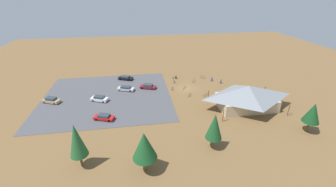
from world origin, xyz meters
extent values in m
plane|color=brown|center=(0.00, 0.00, 0.00)|extent=(160.00, 160.00, 0.00)
cube|color=#4C4C51|center=(22.45, 1.84, 0.03)|extent=(33.73, 30.46, 0.05)
cube|color=#C6B28E|center=(-11.67, 13.26, 1.45)|extent=(13.35, 7.60, 2.90)
pyramid|color=gray|center=(-11.67, 13.26, 4.37)|extent=(16.15, 10.40, 2.94)
cylinder|color=brown|center=(-19.53, 8.27, 1.45)|extent=(0.20, 0.20, 2.90)
cylinder|color=brown|center=(-3.80, 8.27, 1.45)|extent=(0.20, 0.20, 2.90)
cylinder|color=brown|center=(-19.53, 18.25, 1.45)|extent=(0.20, 0.20, 2.90)
cylinder|color=brown|center=(-3.80, 18.25, 1.45)|extent=(0.20, 0.20, 2.90)
cylinder|color=brown|center=(1.67, -7.90, 0.45)|extent=(0.60, 0.60, 0.90)
cylinder|color=#99999E|center=(3.24, -3.93, 1.10)|extent=(0.08, 0.08, 2.20)
cube|color=#1959B2|center=(3.24, -3.93, 1.90)|extent=(0.56, 0.04, 0.40)
cylinder|color=brown|center=(13.83, 29.82, 1.34)|extent=(0.44, 0.44, 2.68)
cone|color=#194C23|center=(13.83, 29.82, 5.00)|extent=(3.88, 3.88, 4.64)
cylinder|color=brown|center=(-19.44, 24.54, 1.22)|extent=(0.36, 0.36, 2.43)
cone|color=#14421E|center=(-19.44, 24.54, 4.49)|extent=(3.21, 3.21, 4.12)
cylinder|color=brown|center=(1.34, 26.20, 1.11)|extent=(0.40, 0.40, 2.22)
cone|color=#194C23|center=(1.34, 26.20, 4.65)|extent=(2.97, 2.97, 4.87)
cylinder|color=brown|center=(24.18, 27.23, 1.19)|extent=(0.38, 0.38, 2.38)
cone|color=#235B2D|center=(24.18, 27.23, 5.28)|extent=(2.82, 2.82, 5.82)
torus|color=black|center=(0.75, 5.58, 0.37)|extent=(0.56, 0.55, 0.75)
torus|color=black|center=(0.07, 4.91, 0.37)|extent=(0.56, 0.55, 0.75)
cylinder|color=silver|center=(0.41, 5.25, 0.50)|extent=(0.66, 0.64, 0.04)
cylinder|color=silver|center=(0.53, 5.37, 0.61)|extent=(0.04, 0.04, 0.47)
cube|color=black|center=(0.53, 5.37, 0.85)|extent=(0.20, 0.20, 0.05)
cylinder|color=silver|center=(0.14, 4.98, 0.63)|extent=(0.04, 0.04, 0.51)
cylinder|color=black|center=(0.14, 4.98, 0.88)|extent=(0.36, 0.37, 0.03)
torus|color=black|center=(-3.54, 6.03, 0.37)|extent=(0.69, 0.33, 0.74)
torus|color=black|center=(-4.44, 5.64, 0.37)|extent=(0.69, 0.33, 0.74)
cylinder|color=#1E7F38|center=(-3.99, 5.84, 0.49)|extent=(0.84, 0.39, 0.04)
cylinder|color=#1E7F38|center=(-3.83, 5.91, 0.57)|extent=(0.04, 0.04, 0.40)
cube|color=black|center=(-3.83, 5.91, 0.77)|extent=(0.22, 0.15, 0.05)
cylinder|color=#1E7F38|center=(-4.35, 5.68, 0.59)|extent=(0.04, 0.04, 0.45)
cylinder|color=black|center=(-4.35, 5.68, 0.82)|extent=(0.22, 0.45, 0.03)
torus|color=black|center=(-7.46, -6.46, 0.36)|extent=(0.59, 0.49, 0.73)
torus|color=black|center=(-6.64, -7.13, 0.36)|extent=(0.59, 0.49, 0.73)
cylinder|color=orange|center=(-7.05, -6.79, 0.48)|extent=(0.77, 0.64, 0.04)
cylinder|color=orange|center=(-7.20, -6.67, 0.59)|extent=(0.04, 0.04, 0.45)
cube|color=black|center=(-7.20, -6.67, 0.81)|extent=(0.21, 0.19, 0.05)
cylinder|color=orange|center=(-6.73, -7.06, 0.58)|extent=(0.04, 0.04, 0.43)
cylinder|color=black|center=(-6.73, -7.06, 0.79)|extent=(0.33, 0.39, 0.03)
torus|color=black|center=(-2.95, -3.74, 0.35)|extent=(0.58, 0.45, 0.70)
torus|color=black|center=(-3.74, -4.33, 0.35)|extent=(0.58, 0.45, 0.70)
cylinder|color=yellow|center=(-3.35, -4.04, 0.46)|extent=(0.75, 0.57, 0.04)
cylinder|color=yellow|center=(-3.20, -3.93, 0.55)|extent=(0.04, 0.04, 0.41)
cube|color=black|center=(-3.20, -3.93, 0.76)|extent=(0.21, 0.18, 0.05)
cylinder|color=yellow|center=(-3.66, -4.27, 0.57)|extent=(0.04, 0.04, 0.45)
cylinder|color=black|center=(-3.66, -4.27, 0.80)|extent=(0.31, 0.41, 0.03)
torus|color=black|center=(1.03, 0.50, 0.33)|extent=(0.47, 0.50, 0.65)
torus|color=black|center=(0.34, -0.24, 0.33)|extent=(0.47, 0.50, 0.65)
cylinder|color=#B7B7BC|center=(0.69, 0.13, 0.43)|extent=(0.66, 0.71, 0.04)
cylinder|color=#B7B7BC|center=(0.81, 0.26, 0.54)|extent=(0.04, 0.04, 0.43)
cube|color=black|center=(0.81, 0.26, 0.75)|extent=(0.19, 0.20, 0.05)
cylinder|color=#B7B7BC|center=(0.41, -0.17, 0.53)|extent=(0.04, 0.04, 0.41)
cylinder|color=black|center=(0.41, -0.17, 0.74)|extent=(0.37, 0.35, 0.03)
torus|color=black|center=(4.50, 0.92, 0.35)|extent=(0.33, 0.65, 0.69)
torus|color=black|center=(4.09, 0.06, 0.35)|extent=(0.33, 0.65, 0.69)
cylinder|color=#722D9E|center=(4.29, 0.49, 0.46)|extent=(0.40, 0.81, 0.04)
cylinder|color=#722D9E|center=(4.37, 0.65, 0.54)|extent=(0.04, 0.04, 0.38)
cube|color=black|center=(4.37, 0.65, 0.73)|extent=(0.16, 0.22, 0.05)
cylinder|color=#722D9E|center=(4.13, 0.15, 0.55)|extent=(0.04, 0.04, 0.41)
cylinder|color=black|center=(4.13, 0.15, 0.76)|extent=(0.45, 0.23, 0.03)
torus|color=black|center=(2.80, -5.10, 0.35)|extent=(0.08, 0.71, 0.71)
torus|color=black|center=(2.74, -4.06, 0.35)|extent=(0.08, 0.71, 0.71)
cylinder|color=red|center=(2.77, -4.58, 0.47)|extent=(0.09, 0.96, 0.04)
cylinder|color=red|center=(2.78, -4.77, 0.58)|extent=(0.04, 0.04, 0.45)
cube|color=black|center=(2.78, -4.77, 0.80)|extent=(0.09, 0.20, 0.05)
cylinder|color=red|center=(2.75, -4.16, 0.58)|extent=(0.04, 0.04, 0.45)
cylinder|color=black|center=(2.75, -4.16, 0.81)|extent=(0.48, 0.06, 0.03)
cube|color=maroon|center=(11.14, -1.58, 0.56)|extent=(4.87, 3.25, 0.59)
cube|color=#2D3842|center=(11.14, -1.58, 1.13)|extent=(2.93, 2.37, 0.55)
cylinder|color=black|center=(12.86, -1.34, 0.37)|extent=(0.68, 0.42, 0.64)
cylinder|color=black|center=(12.31, -2.86, 0.37)|extent=(0.68, 0.42, 0.64)
cylinder|color=black|center=(9.96, -0.30, 0.37)|extent=(0.68, 0.42, 0.64)
cylinder|color=black|center=(9.42, -1.82, 0.37)|extent=(0.68, 0.42, 0.64)
cube|color=white|center=(24.14, 4.25, 0.62)|extent=(4.71, 3.32, 0.70)
cube|color=#2D3842|center=(24.14, 4.25, 1.21)|extent=(2.86, 2.37, 0.49)
cylinder|color=black|center=(25.81, 4.37, 0.37)|extent=(0.67, 0.45, 0.64)
cylinder|color=black|center=(25.21, 2.97, 0.37)|extent=(0.67, 0.45, 0.64)
cylinder|color=black|center=(23.07, 5.54, 0.37)|extent=(0.67, 0.45, 0.64)
cylinder|color=black|center=(22.47, 4.14, 0.37)|extent=(0.67, 0.45, 0.64)
cube|color=tan|center=(36.15, 3.28, 0.61)|extent=(4.77, 3.38, 0.68)
cube|color=#2D3842|center=(36.15, 3.28, 1.23)|extent=(2.89, 2.40, 0.57)
cylinder|color=black|center=(37.84, 3.37, 0.37)|extent=(0.67, 0.46, 0.64)
cylinder|color=black|center=(37.23, 1.98, 0.37)|extent=(0.67, 0.46, 0.64)
cylinder|color=black|center=(35.07, 4.58, 0.37)|extent=(0.67, 0.46, 0.64)
cylinder|color=black|center=(34.46, 3.19, 0.37)|extent=(0.67, 0.46, 0.64)
cube|color=black|center=(17.70, -9.38, 0.58)|extent=(4.89, 3.42, 0.61)
cube|color=#2D3842|center=(17.70, -9.38, 1.12)|extent=(2.96, 2.47, 0.47)
cylinder|color=black|center=(19.43, -9.19, 0.37)|extent=(0.68, 0.44, 0.64)
cylinder|color=black|center=(18.81, -10.72, 0.37)|extent=(0.68, 0.44, 0.64)
cylinder|color=black|center=(16.58, -8.04, 0.37)|extent=(0.68, 0.44, 0.64)
cylinder|color=black|center=(15.96, -9.58, 0.37)|extent=(0.68, 0.44, 0.64)
cube|color=red|center=(22.04, 13.51, 0.55)|extent=(4.76, 3.13, 0.55)
cube|color=#2D3842|center=(22.04, 13.51, 1.08)|extent=(2.85, 2.27, 0.52)
cylinder|color=black|center=(23.71, 13.72, 0.37)|extent=(0.68, 0.42, 0.64)
cylinder|color=black|center=(23.20, 12.29, 0.37)|extent=(0.68, 0.42, 0.64)
cylinder|color=black|center=(20.87, 14.73, 0.37)|extent=(0.68, 0.42, 0.64)
cylinder|color=black|center=(20.36, 13.30, 0.37)|extent=(0.68, 0.42, 0.64)
cube|color=#BCBCC1|center=(17.50, -1.10, 0.57)|extent=(5.06, 3.25, 0.59)
cube|color=#2D3842|center=(17.50, -1.10, 1.12)|extent=(3.02, 2.33, 0.51)
cylinder|color=black|center=(19.28, -0.97, 0.37)|extent=(0.68, 0.43, 0.64)
cylinder|color=black|center=(18.76, -2.36, 0.37)|extent=(0.68, 0.43, 0.64)
cylinder|color=black|center=(16.24, 0.15, 0.37)|extent=(0.68, 0.43, 0.64)
cylinder|color=black|center=(15.72, -1.24, 0.37)|extent=(0.68, 0.43, 0.64)
cube|color=#2D3347|center=(-9.10, -3.99, 0.40)|extent=(0.39, 0.35, 0.80)
cylinder|color=blue|center=(-9.10, -3.99, 1.11)|extent=(0.36, 0.36, 0.62)
sphere|color=tan|center=(-9.10, -3.99, 1.54)|extent=(0.24, 0.24, 0.24)
cube|color=#2D3347|center=(-11.24, -1.81, 0.40)|extent=(0.40, 0.39, 0.80)
cylinder|color=green|center=(-11.24, -1.81, 1.09)|extent=(0.36, 0.36, 0.57)
sphere|color=tan|center=(-11.24, -1.81, 1.49)|extent=(0.24, 0.24, 0.24)
camera|label=1|loc=(14.35, 56.06, 26.57)|focal=23.14mm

